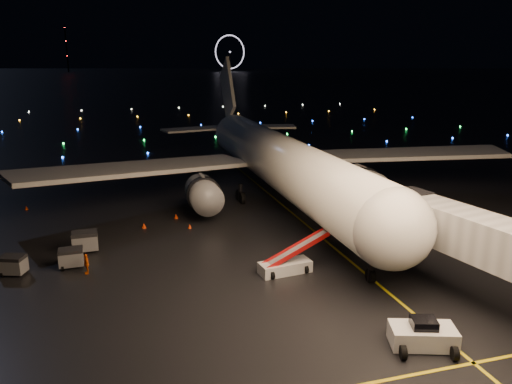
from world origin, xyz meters
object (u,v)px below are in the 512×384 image
belt_loader (285,255)px  crew_c (87,264)px  airliner (271,128)px  pushback_tug (423,333)px  baggage_cart_1 (71,258)px  baggage_cart_0 (85,242)px  baggage_cart_2 (13,265)px

belt_loader → crew_c: (-15.46, 4.27, -0.66)m
airliner → belt_loader: bearing=-104.3°
pushback_tug → crew_c: (-19.82, 16.79, -0.07)m
baggage_cart_1 → baggage_cart_0: bearing=72.3°
baggage_cart_0 → belt_loader: bearing=-32.6°
pushback_tug → baggage_cart_2: bearing=162.8°
pushback_tug → crew_c: pushback_tug is taller
baggage_cart_1 → crew_c: bearing=-55.0°
pushback_tug → baggage_cart_2: pushback_tug is taller
airliner → baggage_cart_0: size_ratio=27.52×
crew_c → baggage_cart_0: baggage_cart_0 is taller
pushback_tug → baggage_cart_1: bearing=157.1°
pushback_tug → belt_loader: (-4.36, 12.52, 0.59)m
belt_loader → baggage_cart_2: (-21.13, 5.72, -0.71)m
pushback_tug → crew_c: bearing=158.1°
airliner → pushback_tug: (-1.69, -35.32, -7.69)m
baggage_cart_0 → baggage_cart_1: 3.52m
baggage_cart_0 → baggage_cart_2: bearing=-147.5°
baggage_cart_1 → baggage_cart_2: size_ratio=1.03×
airliner → pushback_tug: bearing=-92.2°
baggage_cart_2 → baggage_cart_0: bearing=55.3°
pushback_tug → baggage_cart_1: 28.09m
baggage_cart_0 → baggage_cart_1: size_ratio=1.15×
crew_c → baggage_cart_2: size_ratio=0.90×
belt_loader → baggage_cart_0: size_ratio=2.81×
baggage_cart_0 → baggage_cart_2: baggage_cart_0 is taller
belt_loader → baggage_cart_1: belt_loader is taller
crew_c → baggage_cart_2: crew_c is taller
crew_c → baggage_cart_1: 2.17m
belt_loader → crew_c: belt_loader is taller
airliner → baggage_cart_1: size_ratio=31.53×
crew_c → baggage_cart_0: 5.13m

